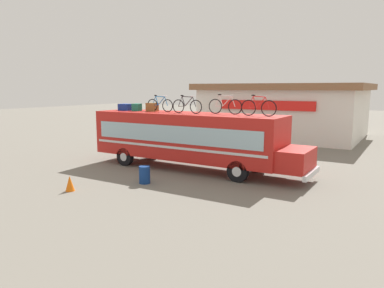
# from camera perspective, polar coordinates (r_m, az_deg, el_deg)

# --- Properties ---
(ground_plane) EXTENTS (120.00, 120.00, 0.00)m
(ground_plane) POSITION_cam_1_polar(r_m,az_deg,el_deg) (19.06, -0.98, -3.84)
(ground_plane) COLOR slate
(bus) EXTENTS (11.63, 2.62, 2.90)m
(bus) POSITION_cam_1_polar(r_m,az_deg,el_deg) (18.63, -0.32, 1.16)
(bus) COLOR red
(bus) RESTS_ON ground
(luggage_bag_1) EXTENTS (0.71, 0.54, 0.38)m
(luggage_bag_1) POSITION_cam_1_polar(r_m,az_deg,el_deg) (21.14, -10.41, 5.72)
(luggage_bag_1) COLOR #193899
(luggage_bag_1) RESTS_ON bus
(luggage_bag_2) EXTENTS (0.44, 0.38, 0.41)m
(luggage_bag_2) POSITION_cam_1_polar(r_m,az_deg,el_deg) (20.52, -8.68, 5.72)
(luggage_bag_2) COLOR #1E7F66
(luggage_bag_2) RESTS_ON bus
(luggage_bag_3) EXTENTS (0.59, 0.43, 0.46)m
(luggage_bag_3) POSITION_cam_1_polar(r_m,az_deg,el_deg) (20.22, -6.28, 5.79)
(luggage_bag_3) COLOR olive
(luggage_bag_3) RESTS_ON bus
(rooftop_bicycle_1) EXTENTS (1.69, 0.44, 0.90)m
(rooftop_bicycle_1) POSITION_cam_1_polar(r_m,az_deg,el_deg) (19.72, -5.08, 6.17)
(rooftop_bicycle_1) COLOR black
(rooftop_bicycle_1) RESTS_ON bus
(rooftop_bicycle_2) EXTENTS (1.74, 0.44, 0.92)m
(rooftop_bicycle_2) POSITION_cam_1_polar(r_m,az_deg,el_deg) (18.34, -0.80, 6.03)
(rooftop_bicycle_2) COLOR black
(rooftop_bicycle_2) RESTS_ON bus
(rooftop_bicycle_3) EXTENTS (1.81, 0.44, 0.98)m
(rooftop_bicycle_3) POSITION_cam_1_polar(r_m,az_deg,el_deg) (17.93, 5.20, 5.99)
(rooftop_bicycle_3) COLOR black
(rooftop_bicycle_3) RESTS_ON bus
(rooftop_bicycle_4) EXTENTS (1.71, 0.44, 0.97)m
(rooftop_bicycle_4) POSITION_cam_1_polar(r_m,az_deg,el_deg) (16.84, 10.40, 5.70)
(rooftop_bicycle_4) COLOR black
(rooftop_bicycle_4) RESTS_ON bus
(roadside_building) EXTENTS (13.25, 10.42, 4.52)m
(roadside_building) POSITION_cam_1_polar(r_m,az_deg,el_deg) (32.64, 14.46, 5.23)
(roadside_building) COLOR silver
(roadside_building) RESTS_ON ground
(trash_bin) EXTENTS (0.49, 0.49, 0.77)m
(trash_bin) POSITION_cam_1_polar(r_m,az_deg,el_deg) (16.17, -7.46, -4.82)
(trash_bin) COLOR navy
(trash_bin) RESTS_ON ground
(traffic_cone) EXTENTS (0.37, 0.37, 0.64)m
(traffic_cone) POSITION_cam_1_polar(r_m,az_deg,el_deg) (15.70, -18.65, -5.89)
(traffic_cone) COLOR orange
(traffic_cone) RESTS_ON ground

